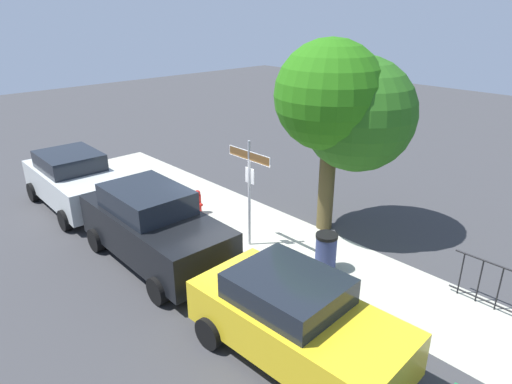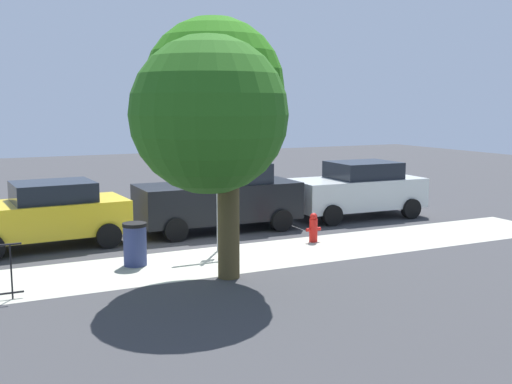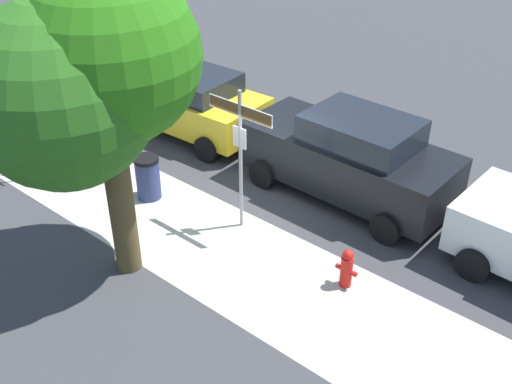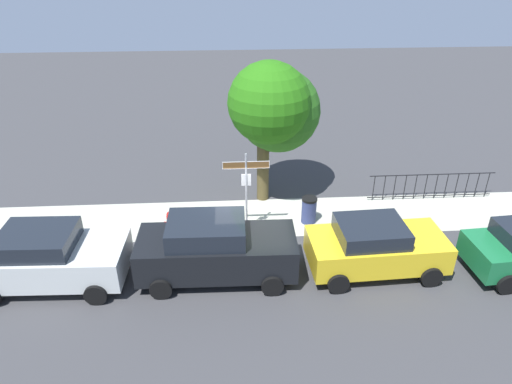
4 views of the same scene
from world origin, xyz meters
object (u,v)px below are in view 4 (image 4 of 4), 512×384
Objects in this scene: shade_tree at (274,107)px; car_yellow at (375,246)px; street_sign at (246,180)px; car_black at (215,249)px; fire_hydrant at (170,222)px; car_silver at (49,257)px; trash_bin at (309,210)px.

shade_tree reaches higher than car_yellow.
street_sign is 0.55× the size of shade_tree.
car_black reaches higher than fire_hydrant.
car_silver is 4.43× the size of trash_bin.
shade_tree reaches higher than car_black.
car_black is 4.35m from trash_bin.
shade_tree is at bearing 30.34° from fire_hydrant.
fire_hydrant is at bearing -176.49° from trash_bin.
fire_hydrant is (3.18, 2.54, -0.52)m from car_silver.
street_sign reaches higher than car_silver.
fire_hydrant is at bearing 155.92° from car_yellow.
car_black is 4.81m from car_yellow.
car_yellow is 5.35× the size of fire_hydrant.
shade_tree is 5.86m from car_black.
car_black is at bearing -113.70° from street_sign.
shade_tree reaches higher than street_sign.
car_black is at bearing -57.37° from fire_hydrant.
street_sign is 3.13m from fire_hydrant.
car_black reaches higher than car_silver.
trash_bin is at bearing 115.89° from car_yellow.
street_sign is 0.64× the size of car_black.
car_silver is at bearing 177.49° from car_yellow.
car_silver is at bearing -145.63° from shade_tree.
trash_bin is at bearing 12.52° from street_sign.
trash_bin is (2.25, 0.50, -1.55)m from street_sign.
car_silver reaches higher than fire_hydrant.
car_silver is 1.04× the size of car_yellow.
car_silver is at bearing -178.89° from car_black.
car_black is (-2.14, -4.74, -2.70)m from shade_tree.
trash_bin is at bearing 21.17° from car_silver.
car_yellow is 6.92m from fire_hydrant.
car_silver is 8.56m from trash_bin.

